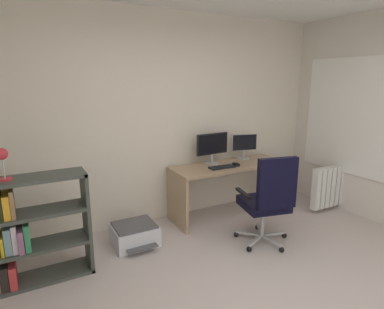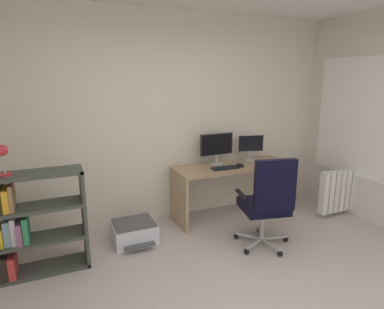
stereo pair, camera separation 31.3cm
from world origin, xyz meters
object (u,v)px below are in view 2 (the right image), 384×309
at_px(monitor_secondary, 250,145).
at_px(radiator, 345,190).
at_px(desk_lamp, 2,154).
at_px(computer_mouse, 240,166).
at_px(office_chair, 268,200).
at_px(keyboard, 225,168).
at_px(bookshelf, 20,227).
at_px(monitor_main, 217,146).
at_px(printer, 134,232).
at_px(desk, 233,178).

bearing_deg(monitor_secondary, radiator, -32.87).
bearing_deg(radiator, desk_lamp, 177.59).
height_order(computer_mouse, radiator, computer_mouse).
distance_m(monitor_secondary, office_chair, 1.24).
xyz_separation_m(computer_mouse, office_chair, (-0.16, -0.82, -0.17)).
bearing_deg(keyboard, computer_mouse, 3.55).
height_order(monitor_secondary, office_chair, monitor_secondary).
height_order(monitor_secondary, bookshelf, monitor_secondary).
bearing_deg(office_chair, monitor_secondary, 65.96).
distance_m(computer_mouse, radiator, 1.55).
relative_size(monitor_secondary, radiator, 0.44).
distance_m(monitor_main, desk_lamp, 2.49).
bearing_deg(bookshelf, desk_lamp, 179.82).
relative_size(monitor_main, monitor_secondary, 1.25).
xyz_separation_m(monitor_secondary, printer, (-1.77, -0.34, -0.82)).
bearing_deg(keyboard, office_chair, -82.46).
height_order(monitor_main, radiator, monitor_main).
bearing_deg(desk, radiator, -21.07).
distance_m(monitor_secondary, desk_lamp, 3.02).
height_order(desk, radiator, desk).
bearing_deg(office_chair, desk_lamp, 167.83).
bearing_deg(monitor_secondary, bookshelf, -169.32).
bearing_deg(computer_mouse, bookshelf, -168.13).
xyz_separation_m(keyboard, computer_mouse, (0.23, 0.00, 0.01)).
distance_m(computer_mouse, printer, 1.58).
bearing_deg(desk, monitor_main, 139.69).
xyz_separation_m(keyboard, desk_lamp, (-2.41, -0.28, 0.46)).
height_order(desk, monitor_secondary, monitor_secondary).
bearing_deg(printer, office_chair, -29.96).
xyz_separation_m(monitor_main, office_chair, (0.05, -1.08, -0.40)).
relative_size(desk, computer_mouse, 16.15).
height_order(computer_mouse, office_chair, office_chair).
relative_size(monitor_secondary, bookshelf, 0.38).
height_order(keyboard, desk_lamp, desk_lamp).
bearing_deg(monitor_main, radiator, -23.56).
relative_size(keyboard, computer_mouse, 3.40).
bearing_deg(desk, desk_lamp, -171.41).
relative_size(desk, office_chair, 1.52).
relative_size(keyboard, office_chair, 0.32).
height_order(office_chair, printer, office_chair).
xyz_separation_m(keyboard, office_chair, (0.07, -0.82, -0.16)).
relative_size(office_chair, bookshelf, 1.06).
xyz_separation_m(office_chair, bookshelf, (-2.42, 0.53, -0.07)).
relative_size(monitor_main, bookshelf, 0.48).
bearing_deg(bookshelf, keyboard, 6.88).
distance_m(keyboard, radiator, 1.76).
xyz_separation_m(desk, radiator, (1.47, -0.56, -0.19)).
height_order(monitor_main, keyboard, monitor_main).
xyz_separation_m(desk, office_chair, (-0.13, -0.93, 0.03)).
distance_m(desk, computer_mouse, 0.23).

